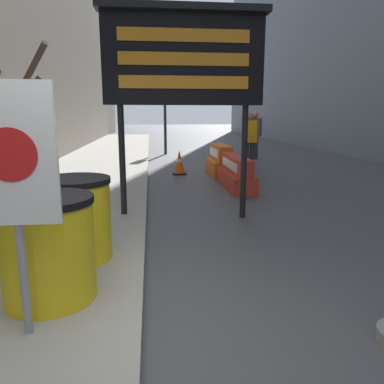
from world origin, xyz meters
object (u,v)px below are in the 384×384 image
(jersey_barrier_orange_near, at_px, (221,161))
(pedestrian_passerby, at_px, (250,136))
(traffic_light_near_curb, at_px, (165,89))
(pedestrian_worker, at_px, (255,131))
(barrel_drum_foreground, at_px, (48,248))
(barrel_drum_middle, at_px, (75,219))
(message_board, at_px, (184,60))
(traffic_cone_near, at_px, (179,163))
(jersey_barrier_red_striped, at_px, (236,174))
(traffic_cone_mid, at_px, (240,178))
(warning_sign, at_px, (12,171))

(jersey_barrier_orange_near, height_order, pedestrian_passerby, pedestrian_passerby)
(traffic_light_near_curb, distance_m, pedestrian_worker, 4.29)
(barrel_drum_foreground, xyz_separation_m, barrel_drum_middle, (0.05, 0.94, 0.00))
(pedestrian_worker, distance_m, pedestrian_passerby, 2.89)
(traffic_light_near_curb, bearing_deg, barrel_drum_middle, -97.03)
(pedestrian_worker, bearing_deg, message_board, 94.66)
(jersey_barrier_orange_near, relative_size, pedestrian_worker, 0.90)
(traffic_cone_near, xyz_separation_m, pedestrian_passerby, (2.29, 0.79, 0.70))
(jersey_barrier_red_striped, relative_size, traffic_light_near_curb, 0.52)
(traffic_cone_near, bearing_deg, traffic_light_near_curb, 91.80)
(message_board, xyz_separation_m, jersey_barrier_red_striped, (1.47, 2.58, -2.22))
(traffic_cone_mid, bearing_deg, message_board, -122.55)
(warning_sign, relative_size, pedestrian_passerby, 1.04)
(pedestrian_worker, xyz_separation_m, pedestrian_passerby, (-0.92, -2.74, -0.03))
(barrel_drum_middle, distance_m, traffic_cone_mid, 5.19)
(barrel_drum_middle, relative_size, traffic_cone_near, 1.31)
(jersey_barrier_orange_near, height_order, pedestrian_worker, pedestrian_worker)
(traffic_cone_mid, distance_m, pedestrian_worker, 6.27)
(message_board, xyz_separation_m, traffic_cone_near, (0.28, 4.75, -2.20))
(barrel_drum_middle, bearing_deg, jersey_barrier_orange_near, 66.24)
(warning_sign, xyz_separation_m, jersey_barrier_red_striped, (2.95, 5.97, -1.02))
(message_board, height_order, traffic_cone_near, message_board)
(jersey_barrier_orange_near, distance_m, pedestrian_worker, 4.24)
(barrel_drum_foreground, height_order, traffic_cone_near, barrel_drum_foreground)
(traffic_light_near_curb, height_order, pedestrian_passerby, traffic_light_near_curb)
(barrel_drum_middle, relative_size, message_board, 0.28)
(barrel_drum_foreground, distance_m, pedestrian_worker, 12.18)
(pedestrian_passerby, bearing_deg, traffic_light_near_curb, 139.78)
(jersey_barrier_red_striped, bearing_deg, jersey_barrier_orange_near, 90.00)
(barrel_drum_foreground, relative_size, traffic_cone_mid, 1.66)
(barrel_drum_middle, xyz_separation_m, message_board, (1.40, 1.89, 1.96))
(barrel_drum_foreground, distance_m, jersey_barrier_orange_near, 8.01)
(traffic_light_near_curb, bearing_deg, message_board, -90.59)
(warning_sign, bearing_deg, jersey_barrier_red_striped, 63.71)
(message_board, height_order, jersey_barrier_orange_near, message_board)
(warning_sign, relative_size, traffic_light_near_curb, 0.48)
(message_board, distance_m, traffic_cone_mid, 3.64)
(jersey_barrier_orange_near, bearing_deg, barrel_drum_foreground, -111.34)
(message_board, xyz_separation_m, pedestrian_worker, (3.49, 8.29, -1.47))
(jersey_barrier_orange_near, distance_m, traffic_light_near_curb, 6.31)
(traffic_cone_mid, bearing_deg, traffic_light_near_curb, 100.18)
(warning_sign, distance_m, traffic_cone_near, 8.39)
(barrel_drum_foreground, xyz_separation_m, message_board, (1.44, 2.83, 1.96))
(traffic_cone_near, height_order, traffic_light_near_curb, traffic_light_near_curb)
(barrel_drum_foreground, xyz_separation_m, traffic_light_near_curb, (1.55, 13.13, 2.18))
(barrel_drum_foreground, bearing_deg, jersey_barrier_red_striped, 61.70)
(jersey_barrier_red_striped, bearing_deg, warning_sign, -116.29)
(warning_sign, bearing_deg, pedestrian_worker, 66.94)
(traffic_cone_mid, distance_m, traffic_light_near_curb, 8.41)
(traffic_cone_near, relative_size, pedestrian_passerby, 0.40)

